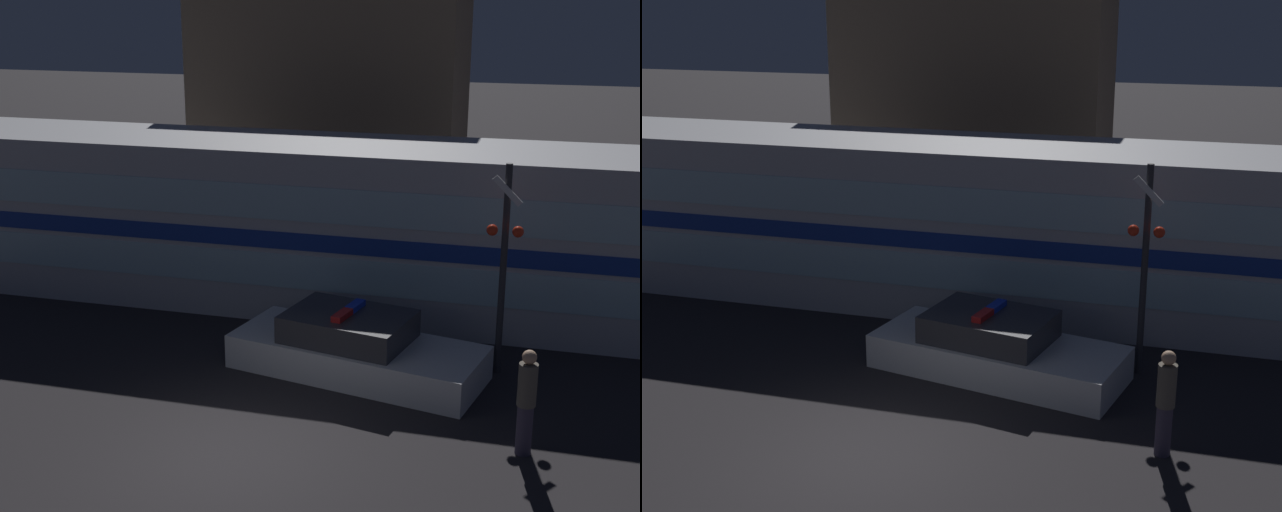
{
  "view_description": "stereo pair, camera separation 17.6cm",
  "coord_description": "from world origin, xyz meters",
  "views": [
    {
      "loc": [
        4.91,
        -11.94,
        7.35
      ],
      "look_at": [
        -0.04,
        5.76,
        1.75
      ],
      "focal_mm": 50.0,
      "sensor_mm": 36.0,
      "label": 1
    },
    {
      "loc": [
        5.08,
        -11.89,
        7.35
      ],
      "look_at": [
        -0.04,
        5.76,
        1.75
      ],
      "focal_mm": 50.0,
      "sensor_mm": 36.0,
      "label": 2
    }
  ],
  "objects": [
    {
      "name": "ground_plane",
      "position": [
        0.0,
        0.0,
        0.0
      ],
      "size": [
        120.0,
        120.0,
        0.0
      ],
      "primitive_type": "plane",
      "color": "#262326"
    },
    {
      "name": "building_left",
      "position": [
        -2.46,
        15.79,
        4.27
      ],
      "size": [
        8.27,
        4.27,
        8.54
      ],
      "color": "brown",
      "rests_on": "ground_plane"
    },
    {
      "name": "pedestrian",
      "position": [
        4.61,
        1.49,
        0.94
      ],
      "size": [
        0.31,
        0.31,
        1.83
      ],
      "color": "#3F384C",
      "rests_on": "ground_plane"
    },
    {
      "name": "train",
      "position": [
        -1.33,
        7.65,
        1.95
      ],
      "size": [
        18.52,
        3.22,
        3.9
      ],
      "color": "silver",
      "rests_on": "ground_plane"
    },
    {
      "name": "police_car",
      "position": [
        1.21,
        3.87,
        0.49
      ],
      "size": [
        5.22,
        2.91,
        1.33
      ],
      "rotation": [
        0.0,
        0.0,
        -0.2
      ],
      "color": "silver",
      "rests_on": "ground_plane"
    },
    {
      "name": "crossing_signal_near",
      "position": [
        3.92,
        4.61,
        2.33
      ],
      "size": [
        0.7,
        0.3,
        4.2
      ],
      "color": "#2D2D33",
      "rests_on": "ground_plane"
    }
  ]
}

